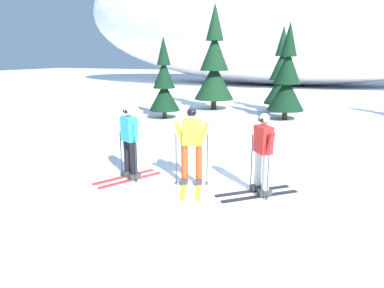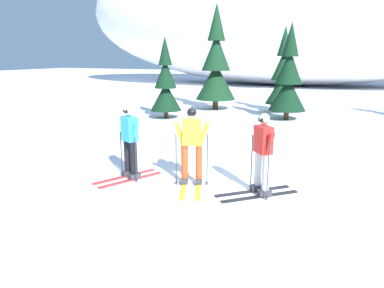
{
  "view_description": "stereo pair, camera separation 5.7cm",
  "coord_description": "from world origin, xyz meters",
  "views": [
    {
      "loc": [
        2.31,
        -7.01,
        2.82
      ],
      "look_at": [
        -0.54,
        -0.21,
        0.95
      ],
      "focal_mm": 32.61,
      "sensor_mm": 36.0,
      "label": 1
    },
    {
      "loc": [
        2.37,
        -6.99,
        2.82
      ],
      "look_at": [
        -0.54,
        -0.21,
        0.95
      ],
      "focal_mm": 32.61,
      "sensor_mm": 36.0,
      "label": 2
    }
  ],
  "objects": [
    {
      "name": "pine_tree_center_right",
      "position": [
        0.13,
        9.13,
        1.78
      ],
      "size": [
        1.65,
        1.65,
        4.26
      ],
      "color": "#47301E",
      "rests_on": "ground"
    },
    {
      "name": "skier_cyan_jacket",
      "position": [
        -2.05,
        -0.36,
        0.9
      ],
      "size": [
        1.1,
        1.64,
        1.73
      ],
      "color": "red",
      "rests_on": "ground"
    },
    {
      "name": "pine_tree_center",
      "position": [
        -0.46,
        11.31,
        1.79
      ],
      "size": [
        1.66,
        1.66,
        4.29
      ],
      "color": "#47301E",
      "rests_on": "ground"
    },
    {
      "name": "pine_tree_far_left",
      "position": [
        -5.07,
        7.31,
        1.54
      ],
      "size": [
        1.42,
        1.42,
        3.68
      ],
      "color": "#47301E",
      "rests_on": "ground"
    },
    {
      "name": "skier_yellow_jacket",
      "position": [
        -0.56,
        -0.17,
        0.91
      ],
      "size": [
        0.99,
        1.76,
        1.74
      ],
      "color": "gold",
      "rests_on": "ground"
    },
    {
      "name": "snow_ridge_background",
      "position": [
        -2.94,
        29.11,
        7.39
      ],
      "size": [
        43.12,
        18.57,
        14.77
      ],
      "primitive_type": "ellipsoid",
      "color": "white",
      "rests_on": "ground"
    },
    {
      "name": "skier_red_jacket",
      "position": [
        0.99,
        -0.13,
        0.88
      ],
      "size": [
        1.57,
        1.47,
        1.71
      ],
      "color": "black",
      "rests_on": "ground"
    },
    {
      "name": "ground_plane",
      "position": [
        0.0,
        0.0,
        0.0
      ],
      "size": [
        120.0,
        120.0,
        0.0
      ],
      "primitive_type": "plane",
      "color": "white"
    },
    {
      "name": "pine_tree_center_left",
      "position": [
        -3.89,
        10.85,
        2.29
      ],
      "size": [
        2.12,
        2.12,
        5.48
      ],
      "color": "#47301E",
      "rests_on": "ground"
    }
  ]
}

